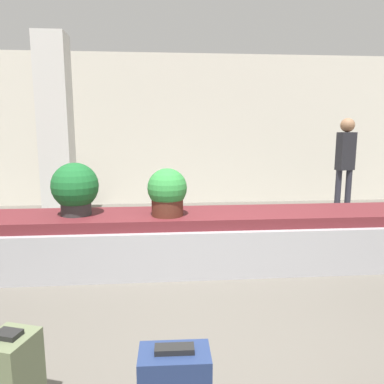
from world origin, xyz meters
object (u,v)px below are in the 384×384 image
Objects in this scene: pillar at (56,131)px; traveler_1 at (345,157)px; potted_plant_1 at (167,192)px; suitcase_3 at (12,377)px; potted_plant_0 at (75,189)px.

pillar is 5.22m from traveler_1.
potted_plant_1 is at bearing 21.67° from traveler_1.
pillar is 1.75× the size of traveler_1.
potted_plant_1 is (1.84, -2.45, -0.67)m from pillar.
suitcase_3 is at bearing -113.08° from potted_plant_1.
pillar is at bearing 108.67° from potted_plant_0.
pillar is 2.53m from potted_plant_0.
potted_plant_1 is 4.17m from traveler_1.
suitcase_3 is 0.29× the size of traveler_1.
potted_plant_0 is 0.33× the size of traveler_1.
pillar reaches higher than potted_plant_0.
pillar is 5.85× the size of potted_plant_1.
potted_plant_0 reaches higher than potted_plant_1.
traveler_1 reaches higher than potted_plant_0.
suitcase_3 is 2.50m from potted_plant_1.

